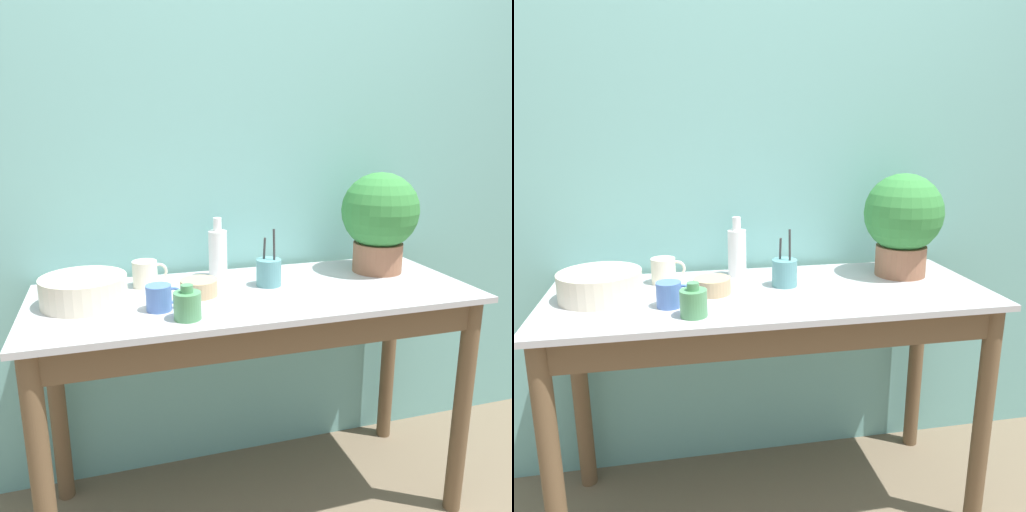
% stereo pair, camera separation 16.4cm
% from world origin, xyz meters
% --- Properties ---
extents(wall_back, '(6.00, 0.05, 2.40)m').
position_xyz_m(wall_back, '(0.00, 0.63, 1.20)').
color(wall_back, '#70ADA8').
rests_on(wall_back, ground_plane).
extents(counter_table, '(1.46, 0.58, 0.83)m').
position_xyz_m(counter_table, '(0.00, 0.26, 0.66)').
color(counter_table, brown).
rests_on(counter_table, ground_plane).
extents(potted_plant, '(0.28, 0.28, 0.37)m').
position_xyz_m(potted_plant, '(0.51, 0.39, 1.03)').
color(potted_plant, '#8C5B42').
rests_on(potted_plant, counter_table).
extents(bowl_wash_large, '(0.26, 0.26, 0.09)m').
position_xyz_m(bowl_wash_large, '(-0.54, 0.32, 0.87)').
color(bowl_wash_large, beige).
rests_on(bowl_wash_large, counter_table).
extents(bottle_tall, '(0.07, 0.07, 0.22)m').
position_xyz_m(bottle_tall, '(-0.08, 0.49, 0.92)').
color(bottle_tall, white).
rests_on(bottle_tall, counter_table).
extents(bottle_short, '(0.08, 0.08, 0.10)m').
position_xyz_m(bottle_short, '(-0.26, 0.10, 0.87)').
color(bottle_short, '#4C8C59').
rests_on(bottle_short, counter_table).
extents(mug_blue, '(0.11, 0.08, 0.08)m').
position_xyz_m(mug_blue, '(-0.33, 0.20, 0.87)').
color(mug_blue, '#4C70B7').
rests_on(mug_blue, counter_table).
extents(mug_cream, '(0.12, 0.08, 0.09)m').
position_xyz_m(mug_cream, '(-0.35, 0.45, 0.87)').
color(mug_cream, beige).
rests_on(mug_cream, counter_table).
extents(bowl_small_tan, '(0.12, 0.12, 0.05)m').
position_xyz_m(bowl_small_tan, '(-0.19, 0.30, 0.85)').
color(bowl_small_tan, tan).
rests_on(bowl_small_tan, counter_table).
extents(utensil_cup, '(0.09, 0.09, 0.20)m').
position_xyz_m(utensil_cup, '(0.06, 0.33, 0.88)').
color(utensil_cup, '#569399').
rests_on(utensil_cup, counter_table).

